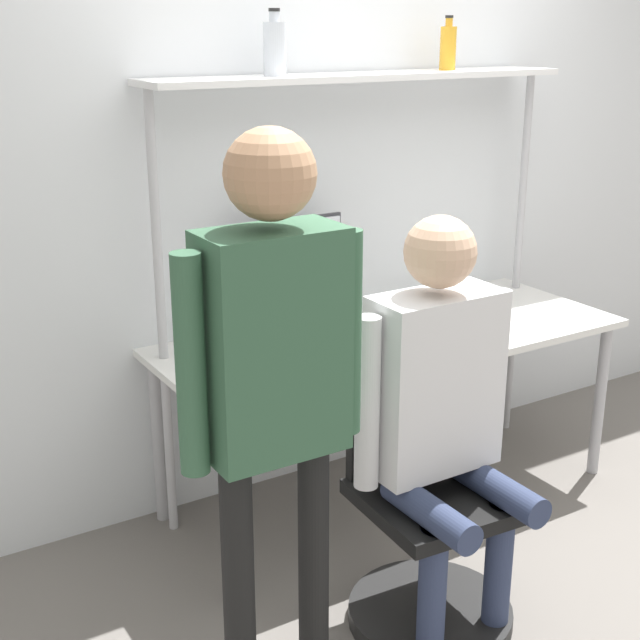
# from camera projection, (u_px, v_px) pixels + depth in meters

# --- Properties ---
(ground_plane) EXTENTS (12.00, 12.00, 0.00)m
(ground_plane) POSITION_uv_depth(u_px,v_px,m) (448.00, 537.00, 3.56)
(ground_plane) COLOR slate
(wall_back) EXTENTS (8.00, 0.06, 2.70)m
(wall_back) POSITION_uv_depth(u_px,v_px,m) (338.00, 172.00, 3.80)
(wall_back) COLOR silver
(wall_back) RESTS_ON ground_plane
(desk) EXTENTS (1.95, 0.77, 0.74)m
(desk) POSITION_uv_depth(u_px,v_px,m) (392.00, 349.00, 3.67)
(desk) COLOR silver
(desk) RESTS_ON ground_plane
(shelf_unit) EXTENTS (1.85, 0.28, 1.76)m
(shelf_unit) POSITION_uv_depth(u_px,v_px,m) (363.00, 134.00, 3.59)
(shelf_unit) COLOR white
(shelf_unit) RESTS_ON ground_plane
(monitor) EXTENTS (0.49, 0.18, 0.47)m
(monitor) POSITION_uv_depth(u_px,v_px,m) (289.00, 268.00, 3.59)
(monitor) COLOR #333338
(monitor) RESTS_ON desk
(laptop) EXTENTS (0.31, 0.22, 0.22)m
(laptop) POSITION_uv_depth(u_px,v_px,m) (326.00, 347.00, 3.33)
(laptop) COLOR #BCBCC1
(laptop) RESTS_ON desk
(cell_phone) EXTENTS (0.07, 0.15, 0.01)m
(cell_phone) POSITION_uv_depth(u_px,v_px,m) (376.00, 350.00, 3.45)
(cell_phone) COLOR #264C8C
(cell_phone) RESTS_ON desk
(office_chair) EXTENTS (0.56, 0.56, 0.94)m
(office_chair) POSITION_uv_depth(u_px,v_px,m) (426.00, 541.00, 3.00)
(office_chair) COLOR black
(office_chair) RESTS_ON ground_plane
(person_seated) EXTENTS (0.59, 0.47, 1.41)m
(person_seated) POSITION_uv_depth(u_px,v_px,m) (441.00, 396.00, 2.79)
(person_seated) COLOR #2D3856
(person_seated) RESTS_ON ground_plane
(person_standing) EXTENTS (0.54, 0.23, 1.72)m
(person_standing) POSITION_uv_depth(u_px,v_px,m) (273.00, 366.00, 2.32)
(person_standing) COLOR black
(person_standing) RESTS_ON ground_plane
(bottle_amber) EXTENTS (0.07, 0.07, 0.22)m
(bottle_amber) POSITION_uv_depth(u_px,v_px,m) (448.00, 47.00, 3.70)
(bottle_amber) COLOR gold
(bottle_amber) RESTS_ON shelf_unit
(bottle_clear) EXTENTS (0.08, 0.08, 0.24)m
(bottle_clear) POSITION_uv_depth(u_px,v_px,m) (275.00, 48.00, 3.28)
(bottle_clear) COLOR silver
(bottle_clear) RESTS_ON shelf_unit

